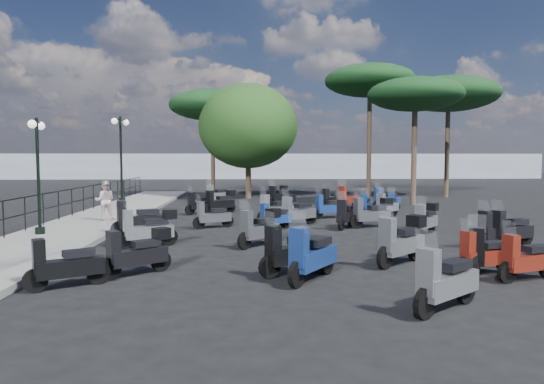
{
  "coord_description": "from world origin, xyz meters",
  "views": [
    {
      "loc": [
        -0.66,
        -16.35,
        2.47
      ],
      "look_at": [
        0.21,
        1.8,
        1.2
      ],
      "focal_mm": 32.0,
      "sensor_mm": 36.0,
      "label": 1
    }
  ],
  "objects_px": {
    "scooter_9": "(297,213)",
    "scooter_16": "(329,208)",
    "lamp_post_1": "(38,168)",
    "scooter_2": "(148,229)",
    "scooter_26": "(510,231)",
    "scooter_17": "(278,195)",
    "scooter_18": "(484,255)",
    "scooter_4": "(200,204)",
    "scooter_30": "(527,260)",
    "scooter_10": "(277,209)",
    "scooter_22": "(392,205)",
    "scooter_29": "(348,199)",
    "scooter_15": "(275,218)",
    "scooter_8": "(212,216)",
    "pine_0": "(370,81)",
    "scooter_23": "(333,199)",
    "scooter_20": "(372,213)",
    "scooter_27": "(387,206)",
    "broadleaf_tree": "(248,126)",
    "pine_2": "(212,106)",
    "scooter_25": "(477,252)",
    "pine_1": "(449,94)",
    "scooter_1": "(65,266)",
    "scooter_31": "(365,206)",
    "lamp_post_2": "(121,154)",
    "scooter_6": "(312,256)",
    "scooter_13": "(260,228)",
    "scooter_11": "(217,195)",
    "scooter_5": "(220,202)",
    "scooter_32": "(497,231)",
    "scooter_28": "(386,201)",
    "scooter_12": "(445,282)",
    "scooter_0": "(137,253)",
    "scooter_14": "(346,215)",
    "scooter_3": "(139,220)",
    "scooter_21": "(426,220)",
    "pedestrian_far": "(105,200)"
  },
  "relations": [
    {
      "from": "scooter_3",
      "to": "scooter_32",
      "type": "relative_size",
      "value": 1.08
    },
    {
      "from": "scooter_17",
      "to": "scooter_18",
      "type": "bearing_deg",
      "value": 137.71
    },
    {
      "from": "scooter_16",
      "to": "scooter_31",
      "type": "xyz_separation_m",
      "value": [
        1.75,
        0.99,
        -0.02
      ]
    },
    {
      "from": "scooter_18",
      "to": "scooter_4",
      "type": "bearing_deg",
      "value": 13.01
    },
    {
      "from": "scooter_2",
      "to": "scooter_26",
      "type": "height_order",
      "value": "scooter_2"
    },
    {
      "from": "scooter_10",
      "to": "scooter_17",
      "type": "bearing_deg",
      "value": -37.74
    },
    {
      "from": "scooter_4",
      "to": "scooter_30",
      "type": "bearing_deg",
      "value": 176.64
    },
    {
      "from": "pine_0",
      "to": "scooter_13",
      "type": "bearing_deg",
      "value": -113.26
    },
    {
      "from": "scooter_1",
      "to": "pine_2",
      "type": "relative_size",
      "value": 0.2
    },
    {
      "from": "scooter_11",
      "to": "scooter_18",
      "type": "distance_m",
      "value": 17.72
    },
    {
      "from": "scooter_13",
      "to": "scooter_28",
      "type": "distance_m",
      "value": 10.71
    },
    {
      "from": "scooter_17",
      "to": "scooter_21",
      "type": "distance_m",
      "value": 11.11
    },
    {
      "from": "pedestrian_far",
      "to": "scooter_21",
      "type": "distance_m",
      "value": 11.5
    },
    {
      "from": "scooter_31",
      "to": "lamp_post_2",
      "type": "bearing_deg",
      "value": -0.25
    },
    {
      "from": "scooter_14",
      "to": "scooter_16",
      "type": "relative_size",
      "value": 1.02
    },
    {
      "from": "scooter_20",
      "to": "scooter_21",
      "type": "relative_size",
      "value": 1.24
    },
    {
      "from": "pine_0",
      "to": "pine_2",
      "type": "height_order",
      "value": "pine_0"
    },
    {
      "from": "scooter_17",
      "to": "scooter_23",
      "type": "height_order",
      "value": "scooter_17"
    },
    {
      "from": "scooter_2",
      "to": "broadleaf_tree",
      "type": "bearing_deg",
      "value": -34.54
    },
    {
      "from": "scooter_10",
      "to": "scooter_27",
      "type": "height_order",
      "value": "scooter_10"
    },
    {
      "from": "scooter_26",
      "to": "scooter_27",
      "type": "distance_m",
      "value": 7.07
    },
    {
      "from": "scooter_9",
      "to": "scooter_16",
      "type": "xyz_separation_m",
      "value": [
        1.52,
        2.15,
        -0.04
      ]
    },
    {
      "from": "scooter_22",
      "to": "scooter_29",
      "type": "relative_size",
      "value": 1.01
    },
    {
      "from": "scooter_0",
      "to": "scooter_14",
      "type": "bearing_deg",
      "value": -79.73
    },
    {
      "from": "scooter_32",
      "to": "pine_1",
      "type": "xyz_separation_m",
      "value": [
        5.67,
        17.13,
        5.99
      ]
    },
    {
      "from": "scooter_9",
      "to": "pine_0",
      "type": "height_order",
      "value": "pine_0"
    },
    {
      "from": "scooter_16",
      "to": "scooter_25",
      "type": "height_order",
      "value": "scooter_25"
    },
    {
      "from": "scooter_6",
      "to": "scooter_32",
      "type": "bearing_deg",
      "value": -114.12
    },
    {
      "from": "scooter_20",
      "to": "pine_0",
      "type": "relative_size",
      "value": 0.2
    },
    {
      "from": "scooter_10",
      "to": "scooter_23",
      "type": "xyz_separation_m",
      "value": [
        3.1,
        5.32,
        -0.1
      ]
    },
    {
      "from": "pine_2",
      "to": "scooter_10",
      "type": "bearing_deg",
      "value": -75.83
    },
    {
      "from": "scooter_12",
      "to": "scooter_27",
      "type": "relative_size",
      "value": 1.09
    },
    {
      "from": "scooter_16",
      "to": "scooter_15",
      "type": "bearing_deg",
      "value": 121.77
    },
    {
      "from": "scooter_3",
      "to": "scooter_20",
      "type": "bearing_deg",
      "value": -103.54
    },
    {
      "from": "scooter_6",
      "to": "scooter_13",
      "type": "distance_m",
      "value": 4.04
    },
    {
      "from": "scooter_29",
      "to": "scooter_3",
      "type": "bearing_deg",
      "value": 86.6
    },
    {
      "from": "lamp_post_1",
      "to": "scooter_9",
      "type": "bearing_deg",
      "value": 10.74
    },
    {
      "from": "scooter_22",
      "to": "scooter_26",
      "type": "bearing_deg",
      "value": 118.97
    },
    {
      "from": "scooter_1",
      "to": "scooter_15",
      "type": "bearing_deg",
      "value": -60.77
    },
    {
      "from": "scooter_28",
      "to": "scooter_31",
      "type": "distance_m",
      "value": 2.11
    },
    {
      "from": "scooter_20",
      "to": "scooter_27",
      "type": "height_order",
      "value": "scooter_20"
    },
    {
      "from": "scooter_5",
      "to": "pine_0",
      "type": "relative_size",
      "value": 0.17
    },
    {
      "from": "scooter_12",
      "to": "scooter_16",
      "type": "height_order",
      "value": "scooter_12"
    },
    {
      "from": "pine_0",
      "to": "pine_1",
      "type": "xyz_separation_m",
      "value": [
        4.84,
        -0.58,
        -0.86
      ]
    },
    {
      "from": "scooter_5",
      "to": "scooter_9",
      "type": "height_order",
      "value": "scooter_9"
    },
    {
      "from": "scooter_2",
      "to": "scooter_8",
      "type": "relative_size",
      "value": 1.12
    },
    {
      "from": "scooter_17",
      "to": "scooter_31",
      "type": "xyz_separation_m",
      "value": [
        3.49,
        -4.91,
        -0.07
      ]
    },
    {
      "from": "scooter_16",
      "to": "pine_1",
      "type": "distance_m",
      "value": 15.11
    },
    {
      "from": "lamp_post_1",
      "to": "scooter_8",
      "type": "xyz_separation_m",
      "value": [
        5.12,
        2.0,
        -1.75
      ]
    },
    {
      "from": "scooter_10",
      "to": "scooter_22",
      "type": "distance_m",
      "value": 5.81
    }
  ]
}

